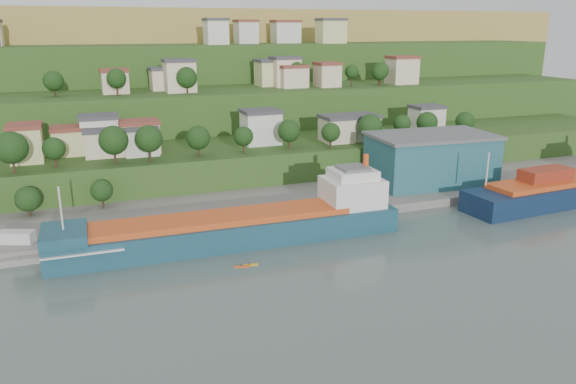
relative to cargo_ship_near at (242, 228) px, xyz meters
name	(u,v)px	position (x,y,z in m)	size (l,w,h in m)	color
ground	(310,254)	(10.08, -10.45, -2.81)	(500.00, 500.00, 0.00)	#43524D
quay	(340,201)	(30.08, 17.55, -2.81)	(220.00, 26.00, 4.00)	slate
hillside	(166,120)	(10.08, 158.22, -2.72)	(360.00, 211.00, 96.00)	#284719
cargo_ship_near	(242,228)	(0.00, 0.00, 0.00)	(68.52, 12.04, 17.57)	#133B4A
warehouse	(431,158)	(56.14, 18.49, 5.63)	(32.22, 21.07, 12.80)	#205D62
caravan	(16,239)	(-41.24, 9.72, -0.09)	(6.48, 2.70, 3.02)	silver
dinghy	(61,238)	(-33.56, 10.64, -1.18)	(4.23, 1.58, 0.85)	silver
kayak_orange	(242,266)	(-3.50, -11.76, -2.60)	(2.88, 1.17, 0.71)	#DE4F13
kayak_yellow	(250,264)	(-2.03, -11.56, -2.58)	(3.08, 1.11, 0.76)	gold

